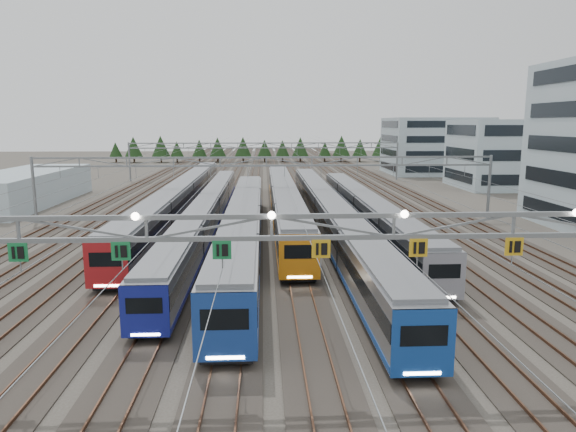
{
  "coord_description": "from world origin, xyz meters",
  "views": [
    {
      "loc": [
        -0.35,
        -22.72,
        11.96
      ],
      "look_at": [
        1.89,
        23.65,
        3.5
      ],
      "focal_mm": 32.0,
      "sensor_mm": 36.0,
      "label": 1
    }
  ],
  "objects_px": {
    "train_c": "(244,224)",
    "gantry_far": "(265,150)",
    "west_shed": "(24,188)",
    "train_d": "(284,200)",
    "train_e": "(328,213)",
    "train_a": "(183,196)",
    "depot_bldg_mid": "(496,154)",
    "train_b": "(208,211)",
    "gantry_near": "(271,232)",
    "depot_bldg_north": "(435,146)",
    "train_f": "(366,211)",
    "gantry_mid": "(266,169)"
  },
  "relations": [
    {
      "from": "train_c",
      "to": "gantry_far",
      "type": "xyz_separation_m",
      "value": [
        2.25,
        58.95,
        4.08
      ]
    },
    {
      "from": "gantry_far",
      "to": "west_shed",
      "type": "height_order",
      "value": "gantry_far"
    },
    {
      "from": "train_d",
      "to": "train_e",
      "type": "distance_m",
      "value": 9.91
    },
    {
      "from": "train_a",
      "to": "train_c",
      "type": "bearing_deg",
      "value": -66.12
    },
    {
      "from": "depot_bldg_mid",
      "to": "west_shed",
      "type": "distance_m",
      "value": 80.53
    },
    {
      "from": "train_b",
      "to": "gantry_near",
      "type": "xyz_separation_m",
      "value": [
        6.7,
        -35.79,
        5.11
      ]
    },
    {
      "from": "train_c",
      "to": "train_e",
      "type": "bearing_deg",
      "value": 36.33
    },
    {
      "from": "west_shed",
      "to": "train_a",
      "type": "bearing_deg",
      "value": -18.52
    },
    {
      "from": "train_c",
      "to": "gantry_far",
      "type": "distance_m",
      "value": 59.14
    },
    {
      "from": "train_c",
      "to": "train_d",
      "type": "relative_size",
      "value": 0.91
    },
    {
      "from": "gantry_near",
      "to": "gantry_far",
      "type": "distance_m",
      "value": 85.12
    },
    {
      "from": "train_b",
      "to": "train_c",
      "type": "distance_m",
      "value": 10.63
    },
    {
      "from": "gantry_near",
      "to": "gantry_far",
      "type": "xyz_separation_m",
      "value": [
        0.05,
        85.12,
        -0.7
      ]
    },
    {
      "from": "gantry_near",
      "to": "depot_bldg_north",
      "type": "height_order",
      "value": "depot_bldg_north"
    },
    {
      "from": "gantry_far",
      "to": "depot_bldg_mid",
      "type": "distance_m",
      "value": 45.12
    },
    {
      "from": "train_c",
      "to": "west_shed",
      "type": "height_order",
      "value": "west_shed"
    },
    {
      "from": "train_c",
      "to": "train_f",
      "type": "height_order",
      "value": "train_c"
    },
    {
      "from": "gantry_near",
      "to": "west_shed",
      "type": "relative_size",
      "value": 1.88
    },
    {
      "from": "train_d",
      "to": "depot_bldg_mid",
      "type": "bearing_deg",
      "value": 35.9
    },
    {
      "from": "gantry_mid",
      "to": "gantry_far",
      "type": "bearing_deg",
      "value": 90.0
    },
    {
      "from": "train_a",
      "to": "gantry_near",
      "type": "relative_size",
      "value": 1.22
    },
    {
      "from": "train_c",
      "to": "train_d",
      "type": "xyz_separation_m",
      "value": [
        4.5,
        15.45,
        -0.03
      ]
    },
    {
      "from": "depot_bldg_mid",
      "to": "train_e",
      "type": "bearing_deg",
      "value": -133.37
    },
    {
      "from": "depot_bldg_mid",
      "to": "west_shed",
      "type": "relative_size",
      "value": 0.53
    },
    {
      "from": "train_e",
      "to": "depot_bldg_north",
      "type": "xyz_separation_m",
      "value": [
        33.66,
        65.65,
        4.4
      ]
    },
    {
      "from": "train_a",
      "to": "gantry_near",
      "type": "height_order",
      "value": "gantry_near"
    },
    {
      "from": "train_c",
      "to": "gantry_mid",
      "type": "relative_size",
      "value": 0.91
    },
    {
      "from": "train_e",
      "to": "gantry_far",
      "type": "height_order",
      "value": "gantry_far"
    },
    {
      "from": "gantry_mid",
      "to": "depot_bldg_north",
      "type": "bearing_deg",
      "value": 55.28
    },
    {
      "from": "train_c",
      "to": "depot_bldg_north",
      "type": "height_order",
      "value": "depot_bldg_north"
    },
    {
      "from": "train_a",
      "to": "west_shed",
      "type": "height_order",
      "value": "west_shed"
    },
    {
      "from": "train_d",
      "to": "gantry_far",
      "type": "distance_m",
      "value": 43.76
    },
    {
      "from": "train_f",
      "to": "depot_bldg_mid",
      "type": "distance_m",
      "value": 48.66
    },
    {
      "from": "train_a",
      "to": "depot_bldg_mid",
      "type": "height_order",
      "value": "depot_bldg_mid"
    },
    {
      "from": "train_d",
      "to": "train_b",
      "type": "bearing_deg",
      "value": -147.09
    },
    {
      "from": "train_e",
      "to": "depot_bldg_north",
      "type": "distance_m",
      "value": 73.91
    },
    {
      "from": "train_d",
      "to": "gantry_mid",
      "type": "height_order",
      "value": "gantry_mid"
    },
    {
      "from": "train_c",
      "to": "train_f",
      "type": "bearing_deg",
      "value": 30.9
    },
    {
      "from": "train_a",
      "to": "depot_bldg_mid",
      "type": "xyz_separation_m",
      "value": [
        54.11,
        24.51,
        4.03
      ]
    },
    {
      "from": "train_b",
      "to": "gantry_near",
      "type": "bearing_deg",
      "value": -79.39
    },
    {
      "from": "train_e",
      "to": "train_f",
      "type": "xyz_separation_m",
      "value": [
        4.5,
        1.46,
        -0.05
      ]
    },
    {
      "from": "gantry_mid",
      "to": "train_a",
      "type": "bearing_deg",
      "value": 150.45
    },
    {
      "from": "train_c",
      "to": "gantry_mid",
      "type": "xyz_separation_m",
      "value": [
        2.25,
        13.95,
        4.08
      ]
    },
    {
      "from": "gantry_mid",
      "to": "depot_bldg_north",
      "type": "distance_m",
      "value": 70.95
    },
    {
      "from": "depot_bldg_north",
      "to": "depot_bldg_mid",
      "type": "bearing_deg",
      "value": -84.9
    },
    {
      "from": "depot_bldg_north",
      "to": "train_d",
      "type": "bearing_deg",
      "value": -123.89
    },
    {
      "from": "gantry_far",
      "to": "gantry_mid",
      "type": "bearing_deg",
      "value": -90.0
    },
    {
      "from": "gantry_mid",
      "to": "depot_bldg_mid",
      "type": "xyz_separation_m",
      "value": [
        42.86,
        30.89,
        -0.12
      ]
    },
    {
      "from": "train_d",
      "to": "gantry_near",
      "type": "bearing_deg",
      "value": -93.16
    },
    {
      "from": "gantry_mid",
      "to": "gantry_far",
      "type": "relative_size",
      "value": 1.0
    }
  ]
}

